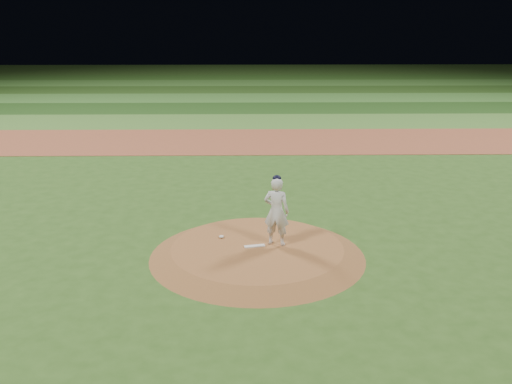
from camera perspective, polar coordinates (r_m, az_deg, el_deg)
The scene contains 12 objects.
ground at distance 14.71m, azimuth 0.13°, elevation -6.41°, with size 120.00×120.00×0.00m, color #2B4F19.
infield_dirt_band at distance 28.10m, azimuth -0.41°, elevation 5.12°, with size 70.00×6.00×0.02m, color brown.
outfield_stripe_0 at distance 33.50m, azimuth -0.50°, elevation 7.08°, with size 70.00×5.00×0.02m, color #3D6C27.
outfield_stripe_1 at distance 38.43m, azimuth -0.57°, elevation 8.39°, with size 70.00×5.00×0.02m, color #1C3F14.
outfield_stripe_2 at distance 43.38m, azimuth -0.61°, elevation 9.40°, with size 70.00×5.00×0.02m, color #356C27.
outfield_stripe_3 at distance 48.34m, azimuth -0.65°, elevation 10.21°, with size 70.00×5.00×0.02m, color #224416.
outfield_stripe_4 at distance 53.30m, azimuth -0.68°, elevation 10.86°, with size 70.00×5.00×0.02m, color #376926.
outfield_stripe_5 at distance 58.27m, azimuth -0.71°, elevation 11.40°, with size 70.00×5.00×0.02m, color #274F19.
pitchers_mound at distance 14.66m, azimuth 0.13°, elevation -5.96°, with size 5.50×5.50×0.25m, color brown.
pitching_rubber at distance 14.63m, azimuth -0.14°, elevation -5.42°, with size 0.53×0.13×0.03m, color white.
rosin_bag at distance 15.20m, azimuth -3.48°, elevation -4.48°, with size 0.13×0.13×0.07m, color silver.
pitcher_on_mound at distance 14.47m, azimuth 2.06°, elevation -1.90°, with size 0.75×0.61×1.85m.
Camera 1 is at (-0.26, -13.48, 5.89)m, focal length 40.00 mm.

